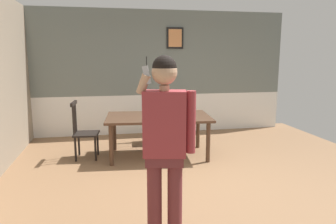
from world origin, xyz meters
name	(u,v)px	position (x,y,z in m)	size (l,w,h in m)	color
ground_plane	(198,180)	(0.00, 0.00, 0.00)	(6.60, 6.60, 0.00)	#846042
room_back_partition	(162,75)	(0.00, 3.00, 1.33)	(5.79, 0.17, 2.76)	slate
dining_table	(158,120)	(-0.38, 1.22, 0.65)	(1.88, 1.21, 0.72)	#4C3323
chair_near_window	(155,119)	(-0.30, 2.13, 0.48)	(0.45, 0.45, 0.99)	black
chair_by_doorway	(84,132)	(-1.66, 1.33, 0.47)	(0.45, 0.45, 1.00)	black
person_figure	(165,137)	(-0.74, -1.37, 1.03)	(0.55, 0.29, 1.77)	brown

